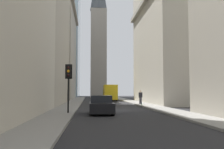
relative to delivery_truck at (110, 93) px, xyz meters
The scene contains 12 objects.
ground_plane 22.28m from the delivery_truck, behind, with size 135.00×135.00×0.00m, color #262628.
sidewalk_right 23.00m from the delivery_truck, 165.11° to the left, with size 90.00×2.20×0.14m, color gray.
sidewalk_left 22.45m from the delivery_truck, behind, with size 90.00×2.20×0.14m, color gray.
building_left_midfar 15.73m from the delivery_truck, 138.03° to the right, with size 18.01×10.50×18.22m.
building_right_midfar 20.76m from the delivery_truck, 137.14° to the left, with size 16.68×10.50×24.83m.
building_right_far 16.26m from the delivery_truck, 61.88° to the left, with size 17.69×10.50×20.72m.
church_spire 29.62m from the delivery_truck, ahead, with size 4.74×4.74×38.73m.
delivery_truck is the anchor object (origin of this frame).
sedan_black 26.20m from the delivery_truck, behind, with size 4.30×1.78×1.42m.
traffic_light_foreground 27.09m from the delivery_truck, 168.77° to the left, with size 0.43×0.52×3.64m.
pedestrian 14.81m from the delivery_truck, 169.62° to the right, with size 0.26×0.44×1.70m.
discarded_bottle 17.49m from the delivery_truck, behind, with size 0.07×0.07×0.27m.
Camera 1 is at (-23.12, 2.30, 1.76)m, focal length 39.95 mm.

